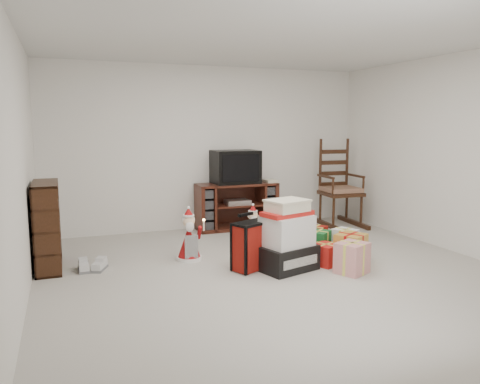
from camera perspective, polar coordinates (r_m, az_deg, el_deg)
name	(u,v)px	position (r m, az deg, el deg)	size (l,w,h in m)	color
room	(278,159)	(4.97, 4.70, 3.98)	(5.01, 5.01, 2.51)	beige
tv_stand	(237,206)	(7.28, -0.41, -1.71)	(1.26, 0.46, 0.72)	#411B12
bookshelf	(47,227)	(5.67, -22.44, -4.00)	(0.27, 0.80, 0.98)	#3A1D0F
rocking_chair	(338,195)	(7.71, 11.89, -0.31)	(0.63, 0.99, 1.44)	#3A1D0F
gift_pile	(287,240)	(5.26, 5.73, -5.83)	(0.72, 0.60, 0.78)	black
red_suitcase	(252,246)	(5.24, 1.46, -6.55)	(0.47, 0.37, 0.64)	maroon
stocking	(280,242)	(5.34, 4.95, -6.07)	(0.28, 0.12, 0.60)	#0C6F0E
teddy_bear	(285,250)	(5.59, 5.50, -7.04)	(0.22, 0.20, 0.33)	brown
santa_figurine	(253,231)	(6.21, 1.58, -4.75)	(0.28, 0.26, 0.57)	maroon
mrs_claus_figurine	(189,240)	(5.66, -6.24, -5.83)	(0.31, 0.30, 0.64)	maroon
sneaker_pair	(92,266)	(5.53, -17.63, -8.63)	(0.33, 0.29, 0.09)	silver
gift_cluster	(334,249)	(5.74, 11.34, -6.82)	(0.81, 1.13, 0.28)	red
crt_television	(235,167)	(7.20, -0.58, 3.09)	(0.70, 0.51, 0.51)	black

